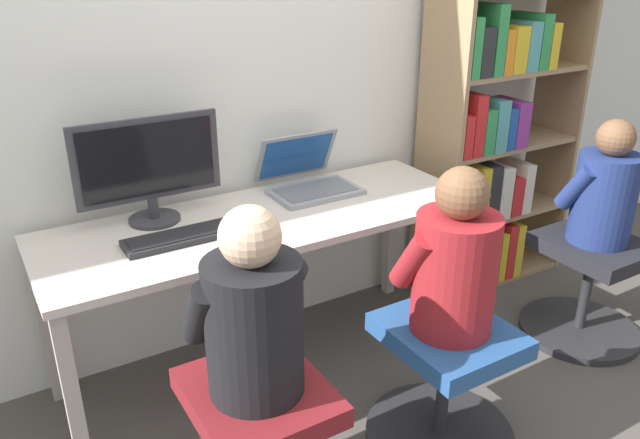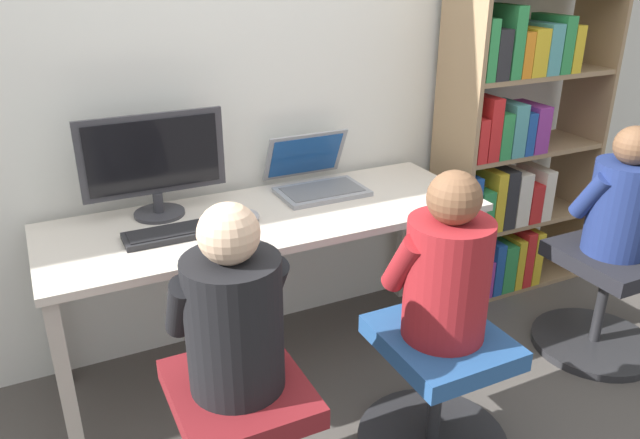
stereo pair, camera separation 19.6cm
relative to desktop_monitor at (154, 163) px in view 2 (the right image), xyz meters
name	(u,v)px [view 2 (the right image)]	position (x,y,z in m)	size (l,w,h in m)	color
ground_plane	(302,406)	(0.40, -0.50, -0.95)	(14.00, 14.00, 0.00)	#4C4742
wall_back	(230,58)	(0.40, 0.20, 0.35)	(10.00, 0.05, 2.60)	silver
desk	(269,232)	(0.40, -0.18, -0.30)	(1.78, 0.63, 0.73)	beige
desktop_monitor	(154,163)	(0.00, 0.00, 0.00)	(0.56, 0.20, 0.41)	#333338
laptop	(316,179)	(0.69, -0.02, -0.17)	(0.38, 0.35, 0.24)	gray
keyboard	(181,232)	(0.03, -0.22, -0.21)	(0.42, 0.14, 0.03)	#232326
computer_mouse_by_keyboard	(250,215)	(0.31, -0.20, -0.20)	(0.07, 0.11, 0.04)	#99999E
office_chair_right	(437,390)	(0.75, -0.91, -0.70)	(0.56, 0.56, 0.50)	#262628
person_at_monitor	(233,312)	(0.02, -0.85, -0.20)	(0.35, 0.30, 0.59)	black
person_at_laptop	(447,268)	(0.75, -0.90, -0.20)	(0.35, 0.30, 0.59)	maroon
bookshelf	(512,124)	(1.75, -0.06, -0.03)	(0.87, 0.33, 1.94)	#997A56
office_chair_side	(602,299)	(1.80, -0.71, -0.70)	(0.56, 0.56, 0.50)	#262628
person_near_shelf	(622,200)	(1.80, -0.71, -0.22)	(0.33, 0.28, 0.56)	navy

